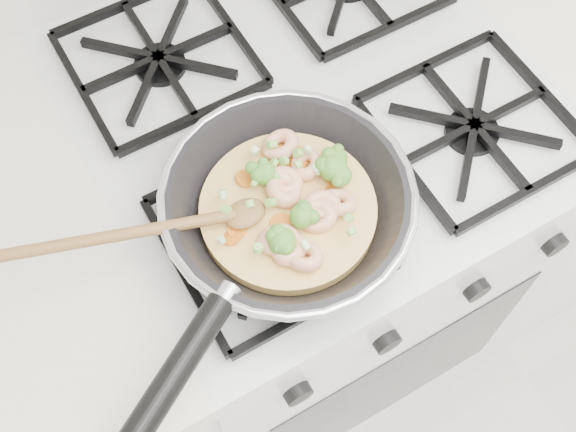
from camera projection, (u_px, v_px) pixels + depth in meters
stove at (305, 243)px, 1.37m from camera, size 0.60×0.60×0.92m
skillet at (285, 209)px, 0.84m from camera, size 0.48×0.33×0.09m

